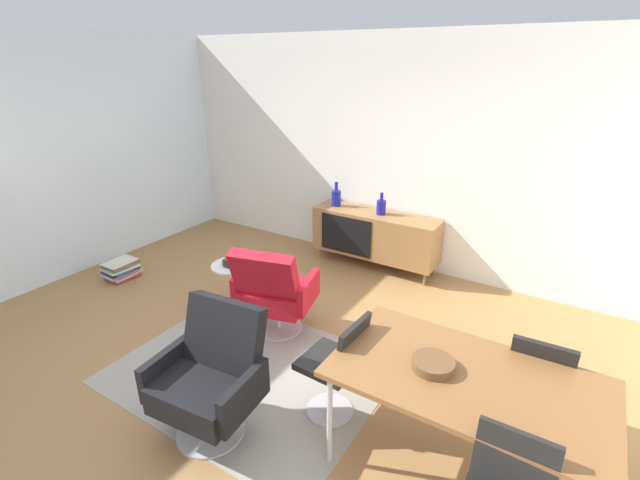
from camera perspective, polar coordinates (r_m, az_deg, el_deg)
ground_plane at (r=4.07m, az=-6.92°, el=-15.51°), size 8.32×8.32×0.00m
wall_back at (r=5.57m, az=9.54°, el=10.80°), size 6.80×0.12×2.80m
wall_window_left at (r=5.93m, az=-32.84°, el=8.26°), size 0.12×5.60×2.80m
sideboard at (r=5.60m, az=7.10°, el=0.73°), size 1.60×0.45×0.72m
vase_cobalt at (r=5.45m, az=7.95°, el=4.28°), size 0.11×0.11×0.27m
vase_sculptural_dark at (r=5.73m, az=2.10°, el=5.50°), size 0.12×0.12×0.32m
dining_table at (r=2.91m, az=18.39°, el=-16.99°), size 1.60×0.90×0.74m
wooden_bowl_on_table at (r=2.87m, az=14.40°, el=-15.26°), size 0.26×0.26×0.06m
dining_chair_back_right at (r=3.47m, az=26.21°, el=-15.93°), size 0.42×0.44×0.86m
dining_chair_near_window at (r=3.29m, az=2.24°, el=-15.58°), size 0.44×0.42×0.86m
lounge_chair_red at (r=4.22m, az=-6.04°, el=-6.42°), size 0.82×0.78×0.95m
armchair_black_shell at (r=3.28m, az=-13.89°, el=-16.48°), size 0.77×0.71×0.95m
side_table_round at (r=4.74m, az=-11.06°, el=-5.29°), size 0.44×0.44×0.52m
fruit_bowl at (r=4.64m, az=-11.29°, el=-2.67°), size 0.20×0.20×0.11m
magazine_stack at (r=5.91m, az=-24.27°, el=-3.49°), size 0.32×0.40×0.22m
area_rug at (r=4.00m, az=-9.04°, el=-16.39°), size 2.20×1.70×0.01m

